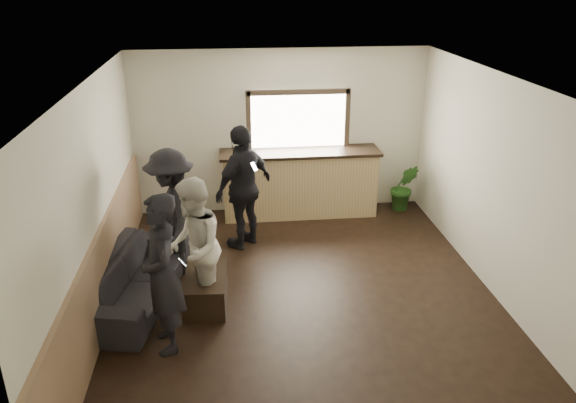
{
  "coord_description": "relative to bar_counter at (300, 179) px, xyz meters",
  "views": [
    {
      "loc": [
        -0.9,
        -6.28,
        3.97
      ],
      "look_at": [
        -0.16,
        0.4,
        1.19
      ],
      "focal_mm": 35.0,
      "sensor_mm": 36.0,
      "label": 1
    }
  ],
  "objects": [
    {
      "name": "room_shell",
      "position": [
        -1.04,
        -2.7,
        0.83
      ],
      "size": [
        5.01,
        6.01,
        2.8
      ],
      "color": "silver",
      "rests_on": "ground"
    },
    {
      "name": "bar_counter",
      "position": [
        0.0,
        0.0,
        0.0
      ],
      "size": [
        2.7,
        0.68,
        2.13
      ],
      "color": "tan",
      "rests_on": "ground"
    },
    {
      "name": "person_b",
      "position": [
        -1.66,
        -2.85,
        0.23
      ],
      "size": [
        0.67,
        0.85,
        1.74
      ],
      "rotation": [
        0.0,
        0.0,
        -1.56
      ],
      "color": "silver",
      "rests_on": "ground"
    },
    {
      "name": "ground",
      "position": [
        -0.3,
        -2.7,
        -0.64
      ],
      "size": [
        5.0,
        6.0,
        0.01
      ],
      "primitive_type": "cube",
      "color": "black"
    },
    {
      "name": "person_a",
      "position": [
        -1.97,
        -3.56,
        0.28
      ],
      "size": [
        0.58,
        0.75,
        1.85
      ],
      "rotation": [
        0.0,
        0.0,
        -1.35
      ],
      "color": "black",
      "rests_on": "ground"
    },
    {
      "name": "coffee_table",
      "position": [
        -1.56,
        -2.72,
        -0.44
      ],
      "size": [
        0.55,
        0.94,
        0.41
      ],
      "primitive_type": "cube",
      "rotation": [
        0.0,
        0.0,
        -0.05
      ],
      "color": "black",
      "rests_on": "ground"
    },
    {
      "name": "potted_plant",
      "position": [
        1.85,
        -0.05,
        -0.21
      ],
      "size": [
        0.52,
        0.44,
        0.85
      ],
      "primitive_type": "imported",
      "rotation": [
        0.0,
        0.0,
        -0.14
      ],
      "color": "#2D6623",
      "rests_on": "ground"
    },
    {
      "name": "cup_a",
      "position": [
        -1.62,
        -2.55,
        -0.18
      ],
      "size": [
        0.14,
        0.14,
        0.1
      ],
      "primitive_type": "imported",
      "rotation": [
        0.0,
        0.0,
        4.84
      ],
      "color": "silver",
      "rests_on": "coffee_table"
    },
    {
      "name": "person_d",
      "position": [
        -0.99,
        -1.11,
        0.31
      ],
      "size": [
        1.12,
        1.12,
        1.91
      ],
      "rotation": [
        0.0,
        0.0,
        -2.36
      ],
      "color": "black",
      "rests_on": "ground"
    },
    {
      "name": "sofa",
      "position": [
        -2.45,
        -2.54,
        -0.32
      ],
      "size": [
        1.3,
        2.32,
        0.64
      ],
      "primitive_type": "imported",
      "rotation": [
        0.0,
        0.0,
        1.36
      ],
      "color": "black",
      "rests_on": "ground"
    },
    {
      "name": "cup_b",
      "position": [
        -1.48,
        -2.84,
        -0.18
      ],
      "size": [
        0.15,
        0.15,
        0.1
      ],
      "primitive_type": "imported",
      "rotation": [
        0.0,
        0.0,
        2.26
      ],
      "color": "silver",
      "rests_on": "coffee_table"
    },
    {
      "name": "person_c",
      "position": [
        -2.0,
        -1.84,
        0.26
      ],
      "size": [
        0.88,
        1.27,
        1.8
      ],
      "rotation": [
        0.0,
        0.0,
        -1.38
      ],
      "color": "black",
      "rests_on": "ground"
    }
  ]
}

